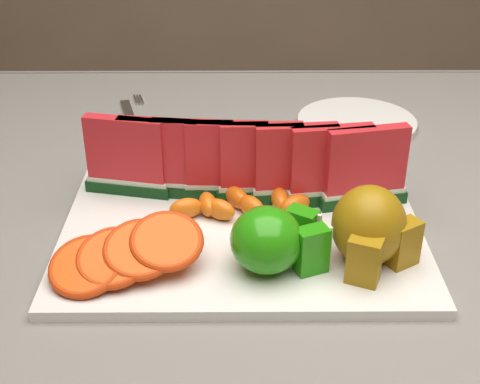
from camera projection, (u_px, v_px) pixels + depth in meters
The scene contains 11 objects.
table at pixel (284, 290), 0.83m from camera, with size 1.40×0.90×0.75m.
tablecloth at pixel (285, 249), 0.80m from camera, with size 1.53×1.03×0.20m.
platter at pixel (242, 230), 0.75m from camera, with size 0.40×0.30×0.01m.
apple_cluster at pixel (273, 240), 0.67m from camera, with size 0.10×0.09×0.07m.
pear_cluster at pixel (371, 229), 0.67m from camera, with size 0.09×0.10×0.08m.
side_plate at pixel (357, 122), 1.02m from camera, with size 0.23×0.23×0.01m.
fork at pixel (132, 119), 1.03m from camera, with size 0.06×0.19×0.00m.
watermelon_row at pixel (244, 164), 0.78m from camera, with size 0.39×0.07×0.10m.
orange_fan_front at pixel (127, 253), 0.66m from camera, with size 0.17×0.11×0.05m.
orange_fan_back at pixel (210, 162), 0.85m from camera, with size 0.23×0.09×0.04m.
tangerine_segments at pixel (240, 204), 0.77m from camera, with size 0.17×0.07×0.02m.
Camera 1 is at (-0.06, -0.66, 1.17)m, focal length 50.00 mm.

